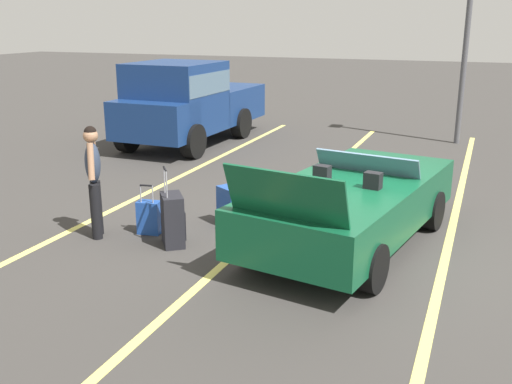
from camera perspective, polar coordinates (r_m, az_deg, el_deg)
The scene contains 11 objects.
ground_plane at distance 8.61m, azimuth 8.98°, elevation -5.01°, with size 80.00×80.00×0.00m, color #383533.
lot_line_near at distance 8.45m, azimuth 17.75°, elevation -6.03°, with size 18.00×0.12×0.01m, color #EAE066.
lot_line_mid at distance 8.98m, azimuth 0.32°, elevation -3.89°, with size 18.00×0.12×0.01m, color #EAE066.
lot_line_far at distance 10.21m, azimuth -13.95°, elevation -1.85°, with size 18.00×0.12×0.01m, color #EAE066.
convertible_car at distance 8.59m, azimuth 9.67°, elevation -0.91°, with size 4.38×2.45×1.53m.
suitcase_large_black at distance 8.46m, azimuth -8.00°, elevation -2.67°, with size 0.55×0.51×1.13m.
suitcase_medium_bright at distance 9.18m, azimuth -2.53°, elevation -1.40°, with size 0.41×0.47×0.62m.
suitcase_small_carryon at distance 8.99m, azimuth -10.23°, elevation -2.40°, with size 0.25×0.37×0.78m.
traveler_person at distance 8.86m, azimuth -15.35°, elevation 1.54°, with size 0.56×0.39×1.65m.
parked_pickup_truck_near at distance 15.16m, azimuth -6.74°, elevation 8.65°, with size 5.05×2.17×2.10m.
parking_lamp_post at distance 15.98m, azimuth 19.74°, elevation 15.36°, with size 0.50×0.24×5.35m.
Camera 1 is at (-7.85, -1.66, 3.10)m, focal length 41.59 mm.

